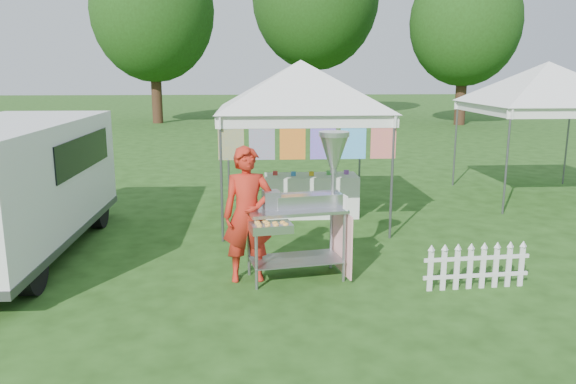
{
  "coord_description": "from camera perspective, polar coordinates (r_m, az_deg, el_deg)",
  "views": [
    {
      "loc": [
        -0.91,
        -7.0,
        2.81
      ],
      "look_at": [
        -0.4,
        0.86,
        1.1
      ],
      "focal_mm": 35.0,
      "sensor_mm": 36.0,
      "label": 1
    }
  ],
  "objects": [
    {
      "name": "ground",
      "position": [
        7.6,
        3.5,
        -9.47
      ],
      "size": [
        120.0,
        120.0,
        0.0
      ],
      "primitive_type": "plane",
      "color": "#1F3F12",
      "rests_on": "ground"
    },
    {
      "name": "canopy_main",
      "position": [
        10.54,
        1.3,
        13.21
      ],
      "size": [
        4.24,
        4.24,
        3.45
      ],
      "color": "#59595E",
      "rests_on": "ground"
    },
    {
      "name": "canopy_right",
      "position": [
        13.61,
        24.99,
        11.91
      ],
      "size": [
        4.24,
        4.24,
        3.45
      ],
      "color": "#59595E",
      "rests_on": "ground"
    },
    {
      "name": "tree_left",
      "position": [
        31.56,
        -13.59,
        17.44
      ],
      "size": [
        6.4,
        6.4,
        9.53
      ],
      "color": "#342013",
      "rests_on": "ground"
    },
    {
      "name": "tree_right",
      "position": [
        31.08,
        17.59,
        16.1
      ],
      "size": [
        5.6,
        5.6,
        8.42
      ],
      "color": "#342013",
      "rests_on": "ground"
    },
    {
      "name": "donut_cart",
      "position": [
        7.56,
        2.38,
        -0.2
      ],
      "size": [
        1.46,
        1.21,
        2.01
      ],
      "rotation": [
        0.0,
        0.0,
        0.18
      ],
      "color": "gray",
      "rests_on": "ground"
    },
    {
      "name": "vendor",
      "position": [
        7.54,
        -4.1,
        -2.31
      ],
      "size": [
        0.7,
        0.49,
        1.84
      ],
      "primitive_type": "imported",
      "rotation": [
        0.0,
        0.0,
        0.08
      ],
      "color": "#B32416",
      "rests_on": "ground"
    },
    {
      "name": "cargo_van",
      "position": [
        9.56,
        -26.27,
        0.72
      ],
      "size": [
        2.02,
        4.98,
        2.06
      ],
      "rotation": [
        0.0,
        0.0,
        -0.01
      ],
      "color": "white",
      "rests_on": "ground"
    },
    {
      "name": "picket_fence",
      "position": [
        7.79,
        18.59,
        -7.31
      ],
      "size": [
        1.44,
        0.13,
        0.56
      ],
      "rotation": [
        0.0,
        0.0,
        0.07
      ],
      "color": "white",
      "rests_on": "ground"
    },
    {
      "name": "display_table",
      "position": [
        11.02,
        2.35,
        -0.35
      ],
      "size": [
        1.8,
        0.7,
        0.81
      ],
      "primitive_type": "cube",
      "color": "white",
      "rests_on": "ground"
    }
  ]
}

